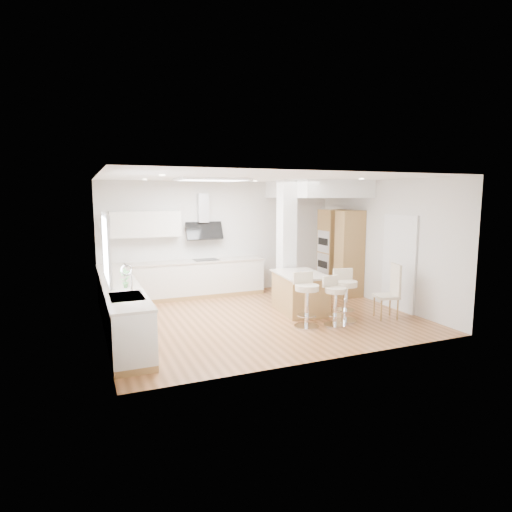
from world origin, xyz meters
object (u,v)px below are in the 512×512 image
peninsula (300,292)px  bar_stool_c (345,292)px  dining_chair (391,289)px  bar_stool_b (335,298)px  bar_stool_a (306,297)px

peninsula → bar_stool_c: bearing=-56.8°
dining_chair → bar_stool_c: bearing=-175.3°
bar_stool_b → bar_stool_c: 0.40m
peninsula → bar_stool_c: (0.49, -0.95, 0.16)m
bar_stool_c → dining_chair: dining_chair is taller
bar_stool_a → peninsula: bearing=69.8°
bar_stool_c → dining_chair: bearing=1.5°
peninsula → bar_stool_c: bar_stool_c is taller
dining_chair → bar_stool_b: bearing=-165.2°
bar_stool_a → bar_stool_c: (0.89, 0.05, -0.00)m
peninsula → dining_chair: 1.85m
peninsula → bar_stool_b: size_ratio=1.54×
peninsula → bar_stool_a: 1.09m
bar_stool_c → dining_chair: 0.99m
bar_stool_b → dining_chair: bearing=-8.7°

